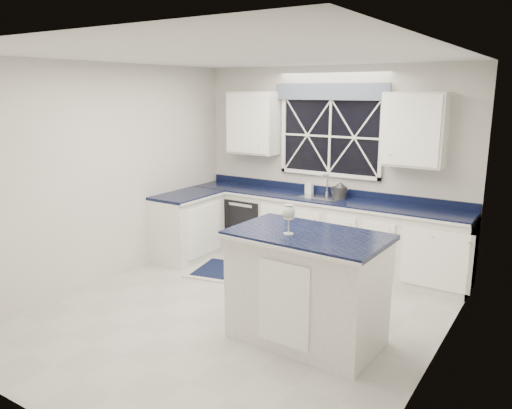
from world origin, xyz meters
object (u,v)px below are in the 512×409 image
Objects in this scene: island at (307,287)px; wine_glass at (289,214)px; kettle at (340,191)px; faucet at (327,184)px; dishwasher at (253,223)px; soap_bottle at (309,186)px.

island is 5.29× the size of wine_glass.
island is 2.30m from kettle.
faucet is at bearing 178.27° from kettle.
dishwasher is 1.49m from kettle.
kettle is (-0.62, 2.16, 0.50)m from island.
wine_glass is (0.73, -2.39, 0.17)m from faucet.
soap_bottle is at bearing 10.25° from dishwasher.
wine_glass is (0.49, -2.29, 0.23)m from kettle.
faucet is 1.42× the size of soap_bottle.
island is at bearing -46.44° from dishwasher.
kettle is 2.35m from wine_glass.
island is at bearing -63.36° from soap_bottle.
faucet reaches higher than dishwasher.
soap_bottle reaches higher than dishwasher.
soap_bottle is (-0.49, 0.06, 0.00)m from kettle.
soap_bottle is at bearing -166.25° from kettle.
faucet is at bearing 106.95° from wine_glass.
wine_glass is (-0.14, -0.13, 0.73)m from island.
soap_bottle reaches higher than island.
faucet is 0.27m from kettle.
faucet is (1.10, 0.19, 0.69)m from dishwasher.
wine_glass is (1.83, -2.20, 0.86)m from dishwasher.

